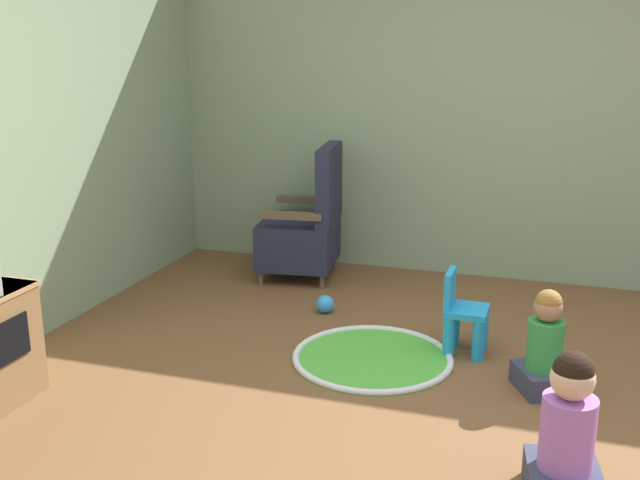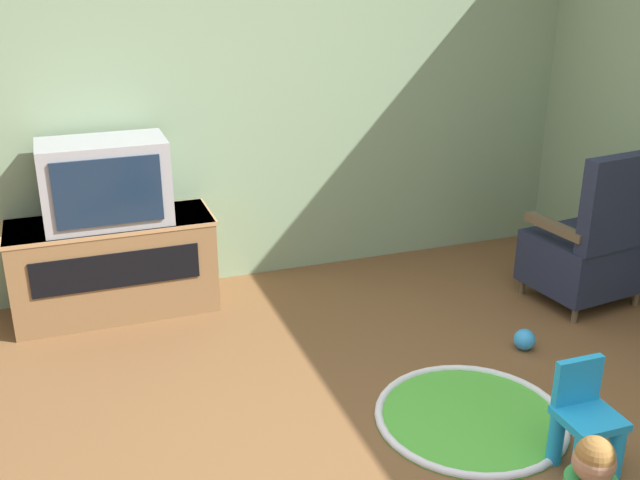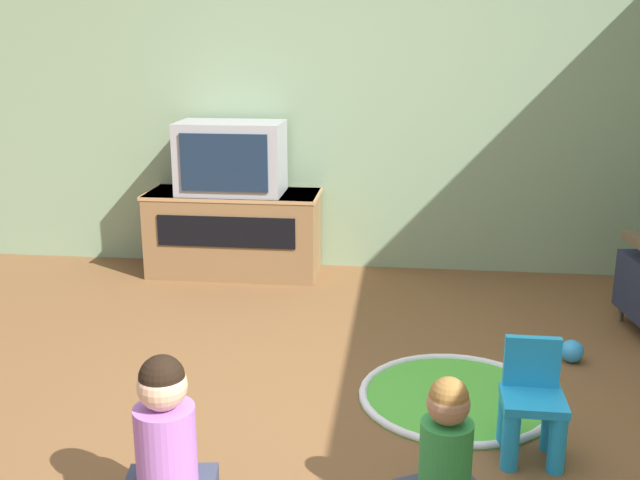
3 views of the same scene
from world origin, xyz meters
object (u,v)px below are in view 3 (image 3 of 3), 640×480
(television, at_px, (231,158))
(toy_ball, at_px, (572,351))
(tv_cabinet, at_px, (234,231))
(child_watching_left, at_px, (445,461))
(yellow_kid_chair, at_px, (532,409))
(child_watching_center, at_px, (166,452))

(television, xyz_separation_m, toy_ball, (2.09, -1.26, -0.78))
(tv_cabinet, xyz_separation_m, television, (-0.00, -0.02, 0.53))
(television, distance_m, child_watching_left, 3.06)
(tv_cabinet, relative_size, yellow_kid_chair, 2.49)
(television, distance_m, toy_ball, 2.56)
(tv_cabinet, height_order, toy_ball, tv_cabinet)
(television, bearing_deg, tv_cabinet, 90.00)
(television, xyz_separation_m, yellow_kid_chair, (1.73, -2.21, -0.62))
(yellow_kid_chair, relative_size, child_watching_left, 0.88)
(television, height_order, toy_ball, television)
(child_watching_left, relative_size, child_watching_center, 0.87)
(toy_ball, bearing_deg, tv_cabinet, 148.67)
(child_watching_left, distance_m, child_watching_center, 0.97)
(tv_cabinet, xyz_separation_m, child_watching_center, (0.41, -2.80, -0.03))
(yellow_kid_chair, distance_m, toy_ball, 1.03)
(toy_ball, bearing_deg, child_watching_left, -117.15)
(tv_cabinet, distance_m, toy_ball, 2.46)
(television, bearing_deg, yellow_kid_chair, -51.92)
(child_watching_left, bearing_deg, toy_ball, 35.80)
(child_watching_left, bearing_deg, child_watching_center, 159.61)
(yellow_kid_chair, xyz_separation_m, toy_ball, (0.36, 0.95, -0.15))
(television, relative_size, child_watching_center, 1.14)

